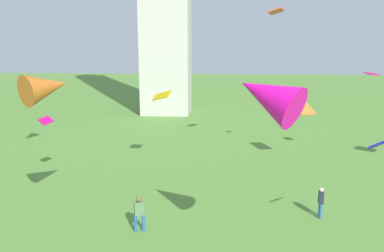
% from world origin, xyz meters
% --- Properties ---
extents(person_0, '(0.29, 0.49, 1.60)m').
position_xyz_m(person_0, '(3.69, 21.42, 0.91)').
color(person_0, '#235693').
rests_on(person_0, ground_plane).
extents(person_1, '(0.51, 0.41, 1.72)m').
position_xyz_m(person_1, '(-5.30, 19.18, 0.98)').
color(person_1, '#235693').
rests_on(person_1, ground_plane).
extents(kite_flying_0, '(1.36, 1.24, 0.74)m').
position_xyz_m(kite_flying_0, '(-5.53, 28.57, 5.33)').
color(kite_flying_0, '#C19C06').
extents(kite_flying_2, '(2.95, 2.67, 2.17)m').
position_xyz_m(kite_flying_2, '(0.04, 15.11, 7.12)').
color(kite_flying_2, '#EC0DA0').
extents(kite_flying_3, '(0.81, 0.93, 0.49)m').
position_xyz_m(kite_flying_3, '(-12.50, 25.65, 4.06)').
color(kite_flying_3, '#C90B6E').
extents(kite_flying_5, '(1.52, 1.82, 0.72)m').
position_xyz_m(kite_flying_5, '(4.60, 31.03, 4.13)').
color(kite_flying_5, '#B47429').
extents(kite_flying_6, '(1.37, 1.65, 0.45)m').
position_xyz_m(kite_flying_6, '(2.26, 31.15, 11.04)').
color(kite_flying_6, '#E54F37').
extents(kite_flying_7, '(0.94, 1.01, 0.65)m').
position_xyz_m(kite_flying_7, '(4.77, 17.72, 4.83)').
color(kite_flying_7, '#1F0FC3').
extents(kite_flying_9, '(2.41, 2.54, 1.62)m').
position_xyz_m(kite_flying_9, '(-9.15, 18.69, 6.94)').
color(kite_flying_9, '#BC5E1D').
extents(kite_flying_10, '(0.88, 1.13, 0.19)m').
position_xyz_m(kite_flying_10, '(9.06, 30.78, 6.72)').
color(kite_flying_10, '#D2097C').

